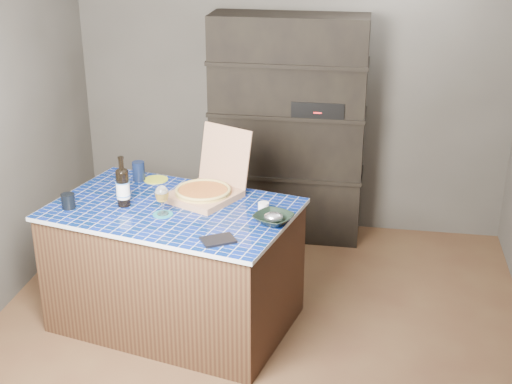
% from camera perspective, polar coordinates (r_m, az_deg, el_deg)
% --- Properties ---
extents(room, '(3.50, 3.50, 3.50)m').
position_cam_1_polar(room, '(4.12, -0.08, 3.37)').
color(room, brown).
rests_on(room, ground).
extents(shelving_unit, '(1.20, 0.41, 1.80)m').
position_cam_1_polar(shelving_unit, '(5.67, 2.58, 5.03)').
color(shelving_unit, black).
rests_on(shelving_unit, floor).
extents(kitchen_island, '(1.66, 1.26, 0.82)m').
position_cam_1_polar(kitchen_island, '(4.64, -6.51, -5.85)').
color(kitchen_island, '#48311C').
rests_on(kitchen_island, floor).
extents(pizza_box, '(0.55, 0.59, 0.42)m').
position_cam_1_polar(pizza_box, '(4.56, -4.05, 0.21)').
color(pizza_box, '#A97557').
rests_on(pizza_box, kitchen_island).
extents(mead_bottle, '(0.09, 0.09, 0.33)m').
position_cam_1_polar(mead_bottle, '(4.49, -10.61, 0.43)').
color(mead_bottle, black).
rests_on(mead_bottle, kitchen_island).
extents(teal_trivet, '(0.12, 0.12, 0.01)m').
position_cam_1_polar(teal_trivet, '(4.37, -7.46, -1.79)').
color(teal_trivet, '#166B77').
rests_on(teal_trivet, kitchen_island).
extents(wine_glass, '(0.08, 0.08, 0.19)m').
position_cam_1_polar(wine_glass, '(4.32, -7.54, -0.22)').
color(wine_glass, white).
rests_on(wine_glass, teal_trivet).
extents(tumbler, '(0.08, 0.08, 0.09)m').
position_cam_1_polar(tumbler, '(4.56, -14.79, -0.71)').
color(tumbler, black).
rests_on(tumbler, kitchen_island).
extents(dvd_case, '(0.23, 0.21, 0.01)m').
position_cam_1_polar(dvd_case, '(4.01, -3.05, -3.86)').
color(dvd_case, black).
rests_on(dvd_case, kitchen_island).
extents(bowl, '(0.30, 0.30, 0.05)m').
position_cam_1_polar(bowl, '(4.21, 1.40, -2.16)').
color(bowl, black).
rests_on(bowl, kitchen_island).
extents(foil_contents, '(0.12, 0.10, 0.05)m').
position_cam_1_polar(foil_contents, '(4.21, 1.40, -2.00)').
color(foil_contents, silver).
rests_on(foil_contents, bowl).
extents(white_jar, '(0.07, 0.07, 0.06)m').
position_cam_1_polar(white_jar, '(4.37, 0.60, -1.21)').
color(white_jar, white).
rests_on(white_jar, kitchen_island).
extents(navy_cup, '(0.08, 0.08, 0.13)m').
position_cam_1_polar(navy_cup, '(4.90, -9.37, 1.66)').
color(navy_cup, black).
rests_on(navy_cup, kitchen_island).
extents(green_trivet, '(0.17, 0.17, 0.01)m').
position_cam_1_polar(green_trivet, '(4.91, -8.01, 1.00)').
color(green_trivet, '#A8B226').
rests_on(green_trivet, kitchen_island).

